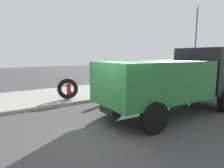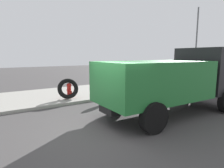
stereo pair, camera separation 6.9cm
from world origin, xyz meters
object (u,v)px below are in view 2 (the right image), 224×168
(stop_sign, at_px, (119,72))
(dump_truck_green, at_px, (176,78))
(loose_tire, at_px, (68,89))
(street_light_pole, at_px, (196,46))
(fire_hydrant, at_px, (69,90))

(stop_sign, bearing_deg, dump_truck_green, -88.98)
(loose_tire, distance_m, street_light_pole, 11.84)
(fire_hydrant, relative_size, stop_sign, 0.44)
(loose_tire, height_order, stop_sign, stop_sign)
(fire_hydrant, xyz_separation_m, dump_truck_green, (3.21, -4.91, 0.98))
(dump_truck_green, height_order, street_light_pole, street_light_pole)
(fire_hydrant, xyz_separation_m, loose_tire, (-0.12, -0.13, 0.12))
(fire_hydrant, relative_size, street_light_pole, 0.14)
(stop_sign, height_order, street_light_pole, street_light_pole)
(stop_sign, bearing_deg, loose_tire, 172.27)
(fire_hydrant, distance_m, dump_truck_green, 5.95)
(loose_tire, bearing_deg, fire_hydrant, 47.47)
(stop_sign, bearing_deg, street_light_pole, 1.07)
(loose_tire, height_order, street_light_pole, street_light_pole)
(loose_tire, bearing_deg, stop_sign, -7.73)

